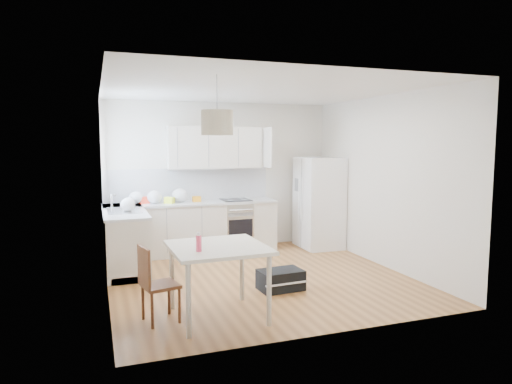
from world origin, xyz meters
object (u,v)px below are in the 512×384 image
Objects in this scene: refrigerator at (320,203)px; dining_table at (218,254)px; dining_chair at (161,283)px; gym_bag at (281,280)px.

refrigerator is 3.86m from dining_table.
dining_table is 0.70m from dining_chair.
refrigerator is 1.58× the size of dining_table.
dining_chair is at bearing 170.49° from dining_table.
dining_table is 1.25× the size of dining_chair.
refrigerator is at bearing 26.14° from dining_chair.
gym_bag is (-1.66, -2.09, -0.71)m from refrigerator.
refrigerator reaches higher than dining_chair.
refrigerator reaches higher than gym_bag.
dining_table reaches higher than gym_bag.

